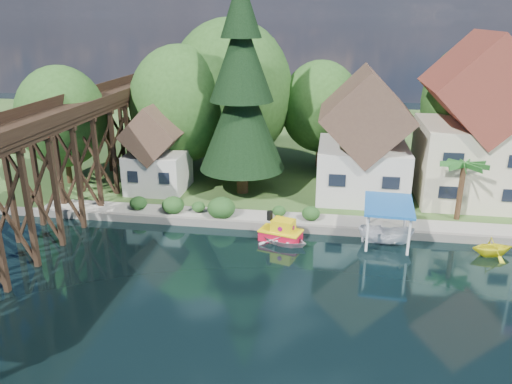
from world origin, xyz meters
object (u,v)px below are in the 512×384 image
conifer (242,93)px  boat_white_a (283,238)px  palm_tree (464,166)px  boat_canopy (387,227)px  house_center (474,131)px  boat_yellow (493,246)px  house_left (363,143)px  tugboat (281,232)px  shed (157,154)px  trestle_bridge (46,164)px

conifer → boat_white_a: (4.58, -8.91, -8.93)m
palm_tree → boat_canopy: (-5.76, -4.43, -3.43)m
house_center → boat_white_a: size_ratio=3.72×
boat_canopy → conifer: bearing=146.0°
boat_white_a → boat_yellow: bearing=-65.2°
house_left → tugboat: 12.21m
house_center → tugboat: house_center is taller
boat_canopy → shed: bearing=158.6°
conifer → boat_canopy: bearing=-34.0°
shed → palm_tree: 25.46m
tugboat → house_center: bearing=34.1°
house_center → palm_tree: 5.73m
house_left → conifer: bearing=-173.8°
palm_tree → tugboat: (-13.23, -4.95, -4.11)m
shed → boat_canopy: 21.07m
house_left → palm_tree: (7.24, -4.70, -0.38)m
tugboat → boat_canopy: boat_canopy is taller
house_left → boat_canopy: house_left is taller
trestle_bridge → house_center: house_center is taller
trestle_bridge → shed: size_ratio=5.63×
shed → boat_yellow: bearing=-17.5°
house_left → shed: (-18.00, -1.50, -1.31)m
conifer → palm_tree: 18.54m
house_left → tugboat: size_ratio=3.30×
conifer → trestle_bridge: bearing=-142.5°
house_center → boat_canopy: house_center is taller
trestle_bridge → palm_tree: 30.86m
house_left → conifer: conifer is taller
trestle_bridge → conifer: bearing=37.5°
house_left → tugboat: bearing=-121.8°
boat_white_a → boat_canopy: 7.39m
house_center → trestle_bridge: bearing=-160.5°
house_center → boat_white_a: house_center is taller
trestle_bridge → palm_tree: size_ratio=9.05×
palm_tree → boat_white_a: palm_tree is taller
tugboat → boat_yellow: bearing=-0.9°
trestle_bridge → boat_yellow: trestle_bridge is taller
conifer → boat_yellow: size_ratio=6.58×
house_left → boat_white_a: 12.53m
boat_canopy → house_center: bearing=52.0°
shed → boat_canopy: bearing=-21.4°
tugboat → trestle_bridge: bearing=-176.0°
palm_tree → tugboat: palm_tree is taller
shed → conifer: conifer is taller
house_center → boat_canopy: bearing=-128.0°
house_center → tugboat: size_ratio=4.16×
trestle_bridge → house_left: 25.42m
shed → conifer: bearing=2.8°
trestle_bridge → house_center: (32.00, 11.33, 1.07)m
house_left → palm_tree: size_ratio=2.26×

